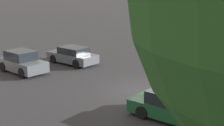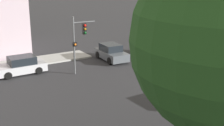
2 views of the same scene
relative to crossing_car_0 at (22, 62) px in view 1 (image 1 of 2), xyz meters
The scene contains 4 objects.
ground_plane 9.26m from the crossing_car_0, 167.59° to the right, with size 300.00×300.00×0.00m, color #28282B.
crossing_car_0 is the anchor object (origin of this frame).
crossing_car_1 12.53m from the crossing_car_0, behind, with size 4.56×1.95×1.35m.
crossing_car_2 4.17m from the crossing_car_0, 103.73° to the right, with size 4.20×1.89×1.37m.
Camera 1 is at (-9.65, 14.77, 6.11)m, focal length 50.00 mm.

